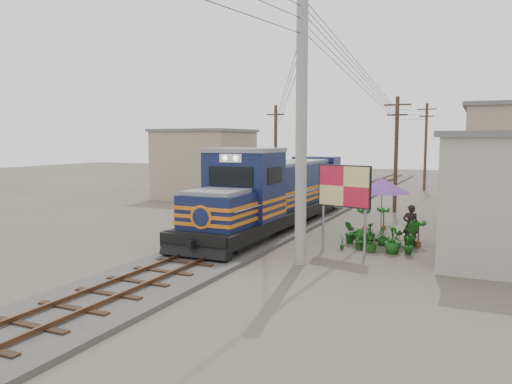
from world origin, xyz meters
The scene contains 15 objects.
ground centered at (0.00, 0.00, 0.00)m, with size 120.00×120.00×0.00m, color #473F35.
ballast centered at (0.00, 10.00, 0.08)m, with size 3.60×70.00×0.16m, color #595651.
track centered at (0.00, 10.00, 0.26)m, with size 1.15×70.00×0.12m.
locomotive centered at (0.00, 5.82, 1.71)m, with size 2.90×15.80×3.92m.
utility_pole_main centered at (3.50, -0.50, 5.00)m, with size 0.40×0.40×10.00m.
wooden_pole_mid centered at (4.50, 14.00, 3.68)m, with size 1.60×0.24×7.00m.
wooden_pole_far centered at (4.80, 28.00, 3.93)m, with size 1.60×0.24×7.50m.
wooden_pole_left centered at (-5.00, 18.00, 3.68)m, with size 1.60×0.24×7.00m.
power_lines centered at (-0.14, 8.49, 7.56)m, with size 9.65×19.00×3.30m.
shophouse_back centered at (11.00, 22.00, 2.11)m, with size 6.30×6.30×4.20m.
shophouse_left centered at (-10.00, 16.00, 2.61)m, with size 6.30×6.30×5.20m.
billboard centered at (4.49, 1.69, 2.55)m, with size 2.19×0.72×3.46m.
market_umbrella centered at (5.35, 4.89, 2.42)m, with size 2.97×2.97×2.75m.
vendor centered at (6.66, 4.33, 0.87)m, with size 0.63×0.42×1.74m, color black.
plant_nursery centered at (5.53, 3.39, 0.47)m, with size 3.23×3.00×1.14m.
Camera 1 is at (9.26, -17.01, 4.42)m, focal length 35.00 mm.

